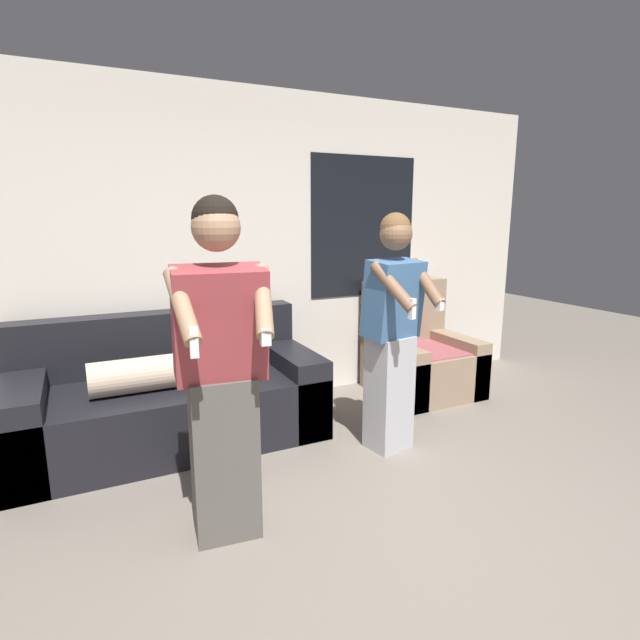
% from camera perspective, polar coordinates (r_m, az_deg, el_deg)
% --- Properties ---
extents(ground_plane, '(14.00, 14.00, 0.00)m').
position_cam_1_polar(ground_plane, '(2.60, 13.73, -28.13)').
color(ground_plane, slate).
extents(wall_back, '(6.08, 0.07, 2.70)m').
position_cam_1_polar(wall_back, '(4.40, -8.07, 7.79)').
color(wall_back, silver).
rests_on(wall_back, ground_plane).
extents(couch, '(2.16, 0.99, 0.92)m').
position_cam_1_polar(couch, '(3.92, -16.67, -8.56)').
color(couch, black).
rests_on(couch, ground_plane).
extents(armchair, '(0.87, 0.86, 1.04)m').
position_cam_1_polar(armchair, '(4.86, 11.29, -4.29)').
color(armchair, '#937A60').
rests_on(armchair, ground_plane).
extents(person_left, '(0.50, 0.52, 1.75)m').
position_cam_1_polar(person_left, '(2.53, -11.18, -5.94)').
color(person_left, '#56514C').
rests_on(person_left, ground_plane).
extents(person_right, '(0.45, 0.52, 1.68)m').
position_cam_1_polar(person_right, '(3.50, 8.27, -1.33)').
color(person_right, '#B2B2B7').
rests_on(person_right, ground_plane).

